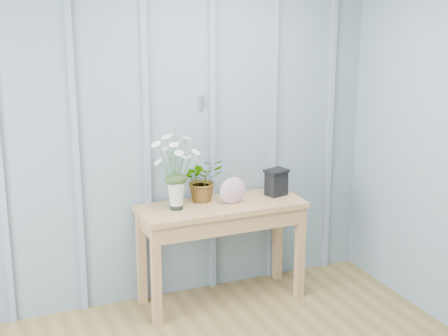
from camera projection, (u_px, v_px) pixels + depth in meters
name	position (u px, v px, depth m)	size (l,w,h in m)	color
room_shell	(170.00, 47.00, 3.36)	(4.00, 4.50, 2.50)	gray
sideboard	(221.00, 219.00, 4.95)	(1.20, 0.45, 0.75)	#A27849
daisy_vase	(176.00, 161.00, 4.71)	(0.40, 0.30, 0.56)	black
spider_plant	(203.00, 179.00, 4.95)	(0.29, 0.25, 0.32)	#243618
felt_disc_vessel	(233.00, 191.00, 4.90)	(0.20, 0.06, 0.20)	#8B4B6E
carved_box	(276.00, 182.00, 5.09)	(0.19, 0.16, 0.20)	black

